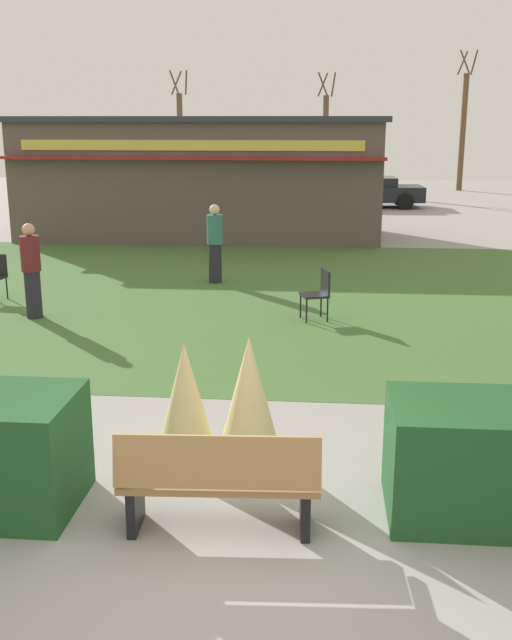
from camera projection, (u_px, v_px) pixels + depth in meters
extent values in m
plane|color=#999691|center=(229.00, 560.00, 6.04)|extent=(80.00, 80.00, 0.00)
cube|color=#446B33|center=(287.00, 294.00, 15.23)|extent=(36.00, 12.00, 0.01)
cube|color=#9E7547|center=(220.00, 481.00, 6.39)|extent=(1.72, 0.57, 0.06)
cube|color=#9E7547|center=(217.00, 462.00, 6.10)|extent=(1.70, 0.21, 0.44)
cube|color=black|center=(135.00, 503.00, 6.47)|extent=(0.10, 0.44, 0.45)
cube|color=black|center=(305.00, 506.00, 6.42)|extent=(0.10, 0.44, 0.45)
cube|color=#9E7547|center=(124.00, 466.00, 6.39)|extent=(0.08, 0.44, 0.06)
cube|color=#9E7547|center=(315.00, 470.00, 6.33)|extent=(0.08, 0.44, 0.06)
cone|color=#D1BC7F|center=(250.00, 402.00, 7.52)|extent=(0.72, 0.72, 1.37)
cone|color=#D1BC7F|center=(185.00, 402.00, 7.67)|extent=(0.67, 0.67, 1.26)
cube|color=#594C47|center=(202.00, 180.00, 22.46)|extent=(10.48, 3.73, 3.36)
cube|color=#333338|center=(200.00, 119.00, 22.00)|extent=(10.78, 4.03, 0.16)
cube|color=maroon|center=(189.00, 158.00, 20.30)|extent=(10.58, 0.36, 0.08)
cube|color=#D8CC4C|center=(190.00, 145.00, 20.37)|extent=(9.44, 0.04, 0.28)
cube|color=black|center=(314.00, 295.00, 13.16)|extent=(0.55, 0.55, 0.04)
cube|color=black|center=(325.00, 282.00, 13.15)|extent=(0.17, 0.43, 0.44)
cylinder|color=black|center=(301.00, 306.00, 13.36)|extent=(0.03, 0.03, 0.45)
cylinder|color=black|center=(307.00, 311.00, 13.00)|extent=(0.03, 0.03, 0.45)
cylinder|color=black|center=(321.00, 305.00, 13.44)|extent=(0.03, 0.03, 0.45)
cylinder|color=black|center=(328.00, 310.00, 13.08)|extent=(0.03, 0.03, 0.45)
cylinder|color=black|center=(7.00, 288.00, 14.78)|extent=(0.03, 0.03, 0.45)
cylinder|color=#23232D|center=(33.00, 294.00, 13.32)|extent=(0.28, 0.28, 0.85)
cylinder|color=maroon|center=(30.00, 254.00, 13.13)|extent=(0.34, 0.34, 0.62)
sphere|color=tan|center=(28.00, 230.00, 13.03)|extent=(0.22, 0.22, 0.22)
cylinder|color=#23232D|center=(215.00, 263.00, 16.23)|extent=(0.28, 0.28, 0.85)
cylinder|color=#336B66|center=(215.00, 229.00, 16.04)|extent=(0.34, 0.34, 0.62)
sphere|color=beige|center=(214.00, 210.00, 15.93)|extent=(0.22, 0.22, 0.22)
cube|color=silver|center=(240.00, 192.00, 30.82)|extent=(4.26, 1.94, 0.60)
cube|color=black|center=(236.00, 182.00, 30.73)|extent=(2.36, 1.66, 0.44)
cylinder|color=black|center=(273.00, 196.00, 31.61)|extent=(0.65, 0.24, 0.64)
cylinder|color=black|center=(269.00, 201.00, 29.84)|extent=(0.65, 0.24, 0.64)
cylinder|color=black|center=(212.00, 195.00, 31.91)|extent=(0.65, 0.24, 0.64)
cylinder|color=black|center=(204.00, 200.00, 30.15)|extent=(0.65, 0.24, 0.64)
cube|color=black|center=(370.00, 193.00, 30.37)|extent=(4.29, 2.02, 0.60)
cube|color=black|center=(366.00, 183.00, 30.26)|extent=(2.39, 1.70, 0.44)
cylinder|color=black|center=(399.00, 197.00, 31.27)|extent=(0.65, 0.25, 0.64)
cylinder|color=black|center=(405.00, 202.00, 29.49)|extent=(0.65, 0.25, 0.64)
cylinder|color=black|center=(336.00, 197.00, 31.36)|extent=(0.65, 0.25, 0.64)
cylinder|color=black|center=(339.00, 201.00, 29.58)|extent=(0.65, 0.25, 0.64)
cylinder|color=brown|center=(463.00, 133.00, 37.01)|extent=(0.28, 0.28, 5.60)
cylinder|color=brown|center=(474.00, 62.00, 36.23)|extent=(0.25, 0.58, 1.12)
cylinder|color=brown|center=(463.00, 63.00, 36.46)|extent=(0.54, 0.36, 1.12)
cylinder|color=brown|center=(465.00, 62.00, 35.88)|extent=(0.54, 0.35, 1.12)
cylinder|color=brown|center=(180.00, 143.00, 36.84)|extent=(0.28, 0.28, 4.66)
cylinder|color=brown|center=(186.00, 83.00, 36.18)|extent=(0.25, 0.58, 1.12)
cylinder|color=brown|center=(176.00, 83.00, 36.41)|extent=(0.54, 0.36, 1.12)
cylinder|color=brown|center=(174.00, 82.00, 35.83)|extent=(0.54, 0.35, 1.12)
cylinder|color=brown|center=(325.00, 144.00, 36.89)|extent=(0.28, 0.28, 4.57)
cylinder|color=brown|center=(333.00, 85.00, 36.24)|extent=(0.25, 0.58, 1.12)
cylinder|color=brown|center=(323.00, 85.00, 36.47)|extent=(0.54, 0.36, 1.12)
cylinder|color=brown|center=(323.00, 84.00, 35.89)|extent=(0.54, 0.35, 1.12)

